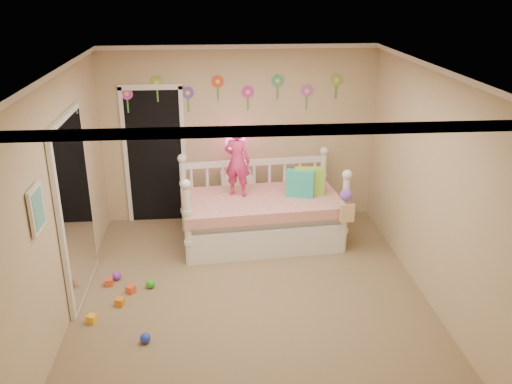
{
  "coord_description": "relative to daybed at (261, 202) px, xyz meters",
  "views": [
    {
      "loc": [
        -0.41,
        -5.41,
        3.44
      ],
      "look_at": [
        0.1,
        0.6,
        1.05
      ],
      "focal_mm": 37.89,
      "sensor_mm": 36.0,
      "label": 1
    }
  ],
  "objects": [
    {
      "name": "ceiling",
      "position": [
        -0.24,
        -1.39,
        2.01
      ],
      "size": [
        4.0,
        4.5,
        0.01
      ],
      "primitive_type": "cube",
      "color": "white",
      "rests_on": "floor"
    },
    {
      "name": "pillow_lime",
      "position": [
        0.67,
        0.06,
        0.26
      ],
      "size": [
        0.41,
        0.17,
        0.38
      ],
      "primitive_type": "cube",
      "rotation": [
        0.0,
        0.0,
        -0.07
      ],
      "color": "#94D440",
      "rests_on": "daybed"
    },
    {
      "name": "child",
      "position": [
        -0.31,
        0.11,
        0.56
      ],
      "size": [
        0.42,
        0.35,
        0.98
      ],
      "primitive_type": "imported",
      "rotation": [
        0.0,
        0.0,
        2.75
      ],
      "color": "#D5306F",
      "rests_on": "daybed"
    },
    {
      "name": "floor",
      "position": [
        -0.24,
        -1.39,
        -0.59
      ],
      "size": [
        4.0,
        4.5,
        0.01
      ],
      "primitive_type": "cube",
      "color": "#7F684C",
      "rests_on": "ground"
    },
    {
      "name": "back_wall",
      "position": [
        -0.24,
        0.86,
        0.71
      ],
      "size": [
        4.0,
        0.01,
        2.6
      ],
      "primitive_type": "cube",
      "color": "tan",
      "rests_on": "floor"
    },
    {
      "name": "pillow_turquoise",
      "position": [
        0.53,
        -0.01,
        0.25
      ],
      "size": [
        0.39,
        0.23,
        0.37
      ],
      "primitive_type": "cube",
      "rotation": [
        0.0,
        0.0,
        -0.28
      ],
      "color": "#25BC90",
      "rests_on": "daybed"
    },
    {
      "name": "flower_decals",
      "position": [
        -0.33,
        0.85,
        1.35
      ],
      "size": [
        3.4,
        0.02,
        0.5
      ],
      "primitive_type": null,
      "color": "#B2668C",
      "rests_on": "back_wall"
    },
    {
      "name": "toy_scatter",
      "position": [
        -1.59,
        -1.56,
        -0.54
      ],
      "size": [
        1.21,
        1.5,
        0.11
      ],
      "primitive_type": null,
      "rotation": [
        0.0,
        0.0,
        -0.37
      ],
      "color": "#996666",
      "rests_on": "floor"
    },
    {
      "name": "wall_picture",
      "position": [
        -2.21,
        -2.29,
        0.96
      ],
      "size": [
        0.05,
        0.34,
        0.42
      ],
      "primitive_type": "cube",
      "color": "white",
      "rests_on": "left_wall"
    },
    {
      "name": "table_lamp",
      "position": [
        -0.3,
        0.68,
        0.58
      ],
      "size": [
        0.28,
        0.28,
        0.62
      ],
      "color": "#EF1F87",
      "rests_on": "nightstand"
    },
    {
      "name": "right_wall",
      "position": [
        1.76,
        -1.39,
        0.71
      ],
      "size": [
        0.01,
        4.5,
        2.6
      ],
      "primitive_type": "cube",
      "color": "tan",
      "rests_on": "floor"
    },
    {
      "name": "closet_doorway",
      "position": [
        -1.49,
        0.84,
        0.44
      ],
      "size": [
        0.9,
        0.04,
        2.07
      ],
      "primitive_type": "cube",
      "color": "black",
      "rests_on": "back_wall"
    },
    {
      "name": "crown_molding",
      "position": [
        -0.24,
        -1.39,
        1.98
      ],
      "size": [
        4.0,
        4.5,
        0.06
      ],
      "primitive_type": null,
      "color": "white",
      "rests_on": "ceiling"
    },
    {
      "name": "nightstand",
      "position": [
        -0.3,
        0.68,
        -0.21
      ],
      "size": [
        0.48,
        0.37,
        0.77
      ],
      "primitive_type": "cube",
      "rotation": [
        0.0,
        0.0,
        0.05
      ],
      "color": "white",
      "rests_on": "floor"
    },
    {
      "name": "left_wall",
      "position": [
        -2.24,
        -1.39,
        0.71
      ],
      "size": [
        0.01,
        4.5,
        2.6
      ],
      "primitive_type": "cube",
      "color": "tan",
      "rests_on": "floor"
    },
    {
      "name": "mirror_closet",
      "position": [
        -2.2,
        -1.09,
        0.46
      ],
      "size": [
        0.07,
        1.3,
        2.1
      ],
      "primitive_type": "cube",
      "color": "white",
      "rests_on": "left_wall"
    },
    {
      "name": "daybed",
      "position": [
        0.0,
        0.0,
        0.0
      ],
      "size": [
        2.27,
        1.36,
        1.18
      ],
      "primitive_type": null,
      "rotation": [
        0.0,
        0.0,
        0.09
      ],
      "color": "white",
      "rests_on": "floor"
    },
    {
      "name": "hanging_bag",
      "position": [
        1.04,
        -0.57,
        0.13
      ],
      "size": [
        0.2,
        0.16,
        0.36
      ],
      "primitive_type": null,
      "color": "beige",
      "rests_on": "daybed"
    }
  ]
}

